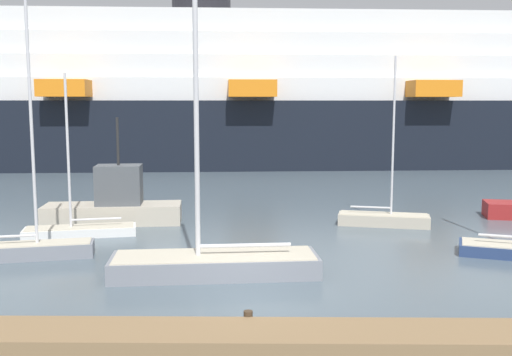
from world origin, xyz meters
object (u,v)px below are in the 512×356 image
sailboat_2 (27,246)px  cruise_ship (402,99)px  sailboat_1 (80,228)px  sailboat_0 (215,260)px  sailboat_3 (384,217)px  fishing_boat_0 (115,204)px

sailboat_2 → cruise_ship: bearing=45.8°
sailboat_1 → cruise_ship: bearing=-136.0°
cruise_ship → sailboat_0: bearing=-115.6°
sailboat_2 → sailboat_3: size_ratio=1.22×
sailboat_0 → sailboat_2: bearing=-21.6°
sailboat_0 → cruise_ship: (16.17, 41.07, 6.04)m
sailboat_0 → cruise_ship: size_ratio=0.10×
sailboat_1 → sailboat_2: size_ratio=0.73×
sailboat_0 → sailboat_1: (-6.82, 6.16, -0.20)m
sailboat_0 → fishing_boat_0: 10.81m
sailboat_0 → sailboat_1: sailboat_0 is taller
cruise_ship → sailboat_1: bearing=-127.5°
cruise_ship → fishing_boat_0: bearing=-128.7°
sailboat_0 → sailboat_3: bearing=-138.0°
fishing_boat_0 → cruise_ship: bearing=49.6°
sailboat_2 → cruise_ship: cruise_ship is taller
sailboat_1 → fishing_boat_0: size_ratio=1.06×
sailboat_1 → sailboat_2: (-0.88, -3.99, 0.15)m
sailboat_1 → sailboat_0: bearing=125.2°
sailboat_2 → fishing_boat_0: 7.13m
sailboat_3 → fishing_boat_0: (-13.75, 0.38, 0.60)m
sailboat_3 → cruise_ship: size_ratio=0.07×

